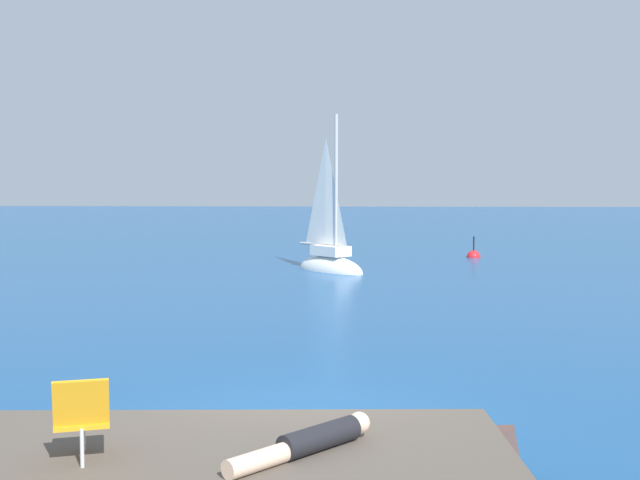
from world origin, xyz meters
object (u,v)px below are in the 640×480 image
Objects in this scene: beach_chair at (82,414)px; marker_buoy at (474,257)px; person_sunbather at (310,441)px; sailboat_near at (330,262)px.

beach_chair is 27.10m from marker_buoy.
sailboat_near is at bearing -136.16° from person_sunbather.
person_sunbather is (0.50, -20.68, 0.48)m from sailboat_near.
sailboat_near is 5.25× the size of marker_buoy.
person_sunbather is 1.74× the size of beach_chair.
sailboat_near is 20.69m from person_sunbather.
sailboat_near reaches higher than marker_buoy.
marker_buoy is (5.18, 25.78, -0.80)m from person_sunbather.
beach_chair is (-1.53, -21.00, 0.81)m from sailboat_near.
marker_buoy is (5.68, 5.10, -0.31)m from sailboat_near.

